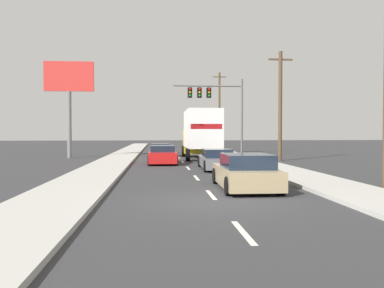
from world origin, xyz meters
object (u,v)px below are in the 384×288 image
at_px(car_orange, 160,150).
at_px(car_red, 163,155).
at_px(utility_pole_far, 219,109).
at_px(roadside_billboard, 69,89).
at_px(traffic_signal_mast, 211,98).
at_px(car_gray, 217,160).
at_px(box_truck, 201,132).
at_px(car_tan, 246,173).
at_px(utility_pole_mid, 280,104).

xyz_separation_m(car_orange, car_red, (0.09, -8.01, 0.04)).
height_order(utility_pole_far, roadside_billboard, utility_pole_far).
bearing_deg(traffic_signal_mast, car_gray, -96.59).
xyz_separation_m(car_red, car_gray, (3.04, -4.37, -0.05)).
bearing_deg(roadside_billboard, traffic_signal_mast, 17.47).
relative_size(box_truck, car_gray, 1.82).
relative_size(car_tan, roadside_billboard, 0.53).
distance_m(traffic_signal_mast, utility_pole_far, 16.51).
xyz_separation_m(traffic_signal_mast, utility_pole_far, (3.33, 16.17, -0.09)).
height_order(car_tan, utility_pole_mid, utility_pole_mid).
bearing_deg(car_red, utility_pole_mid, 12.20).
height_order(car_gray, utility_pole_mid, utility_pole_mid).
distance_m(box_truck, utility_pole_far, 23.38).
distance_m(box_truck, car_gray, 8.79).
bearing_deg(car_gray, car_orange, 104.20).
xyz_separation_m(utility_pole_mid, utility_pole_far, (-0.60, 25.00, 1.12)).
distance_m(car_orange, roadside_billboard, 9.20).
xyz_separation_m(car_orange, traffic_signal_mast, (4.87, 2.70, 4.84)).
relative_size(traffic_signal_mast, utility_pole_mid, 0.89).
height_order(box_truck, roadside_billboard, roadside_billboard).
height_order(car_orange, traffic_signal_mast, traffic_signal_mast).
height_order(car_red, roadside_billboard, roadside_billboard).
xyz_separation_m(car_orange, utility_pole_mid, (8.80, -6.13, 3.64)).
height_order(box_truck, car_gray, box_truck).
height_order(car_gray, roadside_billboard, roadside_billboard).
relative_size(car_orange, car_gray, 1.02).
distance_m(car_orange, box_truck, 5.15).
bearing_deg(car_gray, roadside_billboard, 133.65).
relative_size(utility_pole_mid, utility_pole_far, 0.78).
xyz_separation_m(car_gray, traffic_signal_mast, (1.74, 15.08, 4.85)).
relative_size(car_red, utility_pole_far, 0.43).
bearing_deg(car_tan, box_truck, 89.47).
xyz_separation_m(traffic_signal_mast, utility_pole_mid, (3.93, -8.83, -1.20)).
xyz_separation_m(car_gray, utility_pole_mid, (5.67, 6.25, 3.65)).
bearing_deg(traffic_signal_mast, car_orange, -151.01).
xyz_separation_m(utility_pole_mid, roadside_billboard, (-16.33, 4.93, 1.51)).
relative_size(car_gray, traffic_signal_mast, 0.62).
height_order(box_truck, utility_pole_far, utility_pole_far).
relative_size(car_red, car_gray, 0.99).
distance_m(car_gray, traffic_signal_mast, 15.94).
relative_size(car_red, utility_pole_mid, 0.55).
bearing_deg(utility_pole_far, traffic_signal_mast, -101.63).
bearing_deg(traffic_signal_mast, utility_pole_mid, -66.01).
relative_size(car_red, traffic_signal_mast, 0.62).
distance_m(car_gray, car_tan, 7.94).
distance_m(traffic_signal_mast, utility_pole_mid, 9.74).
bearing_deg(traffic_signal_mast, car_tan, -94.64).
bearing_deg(utility_pole_mid, car_orange, 145.15).
bearing_deg(roadside_billboard, car_red, -41.79).
relative_size(box_truck, utility_pole_mid, 1.01).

